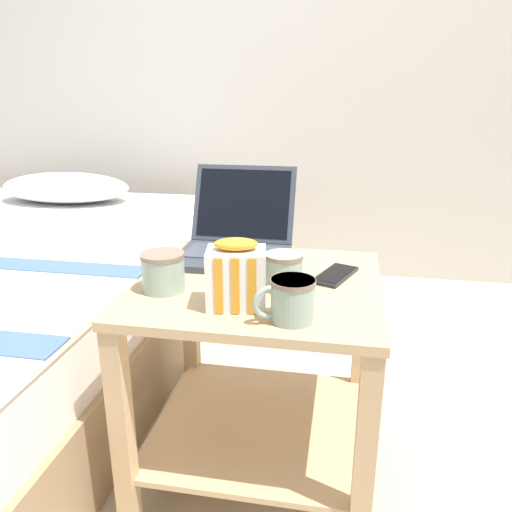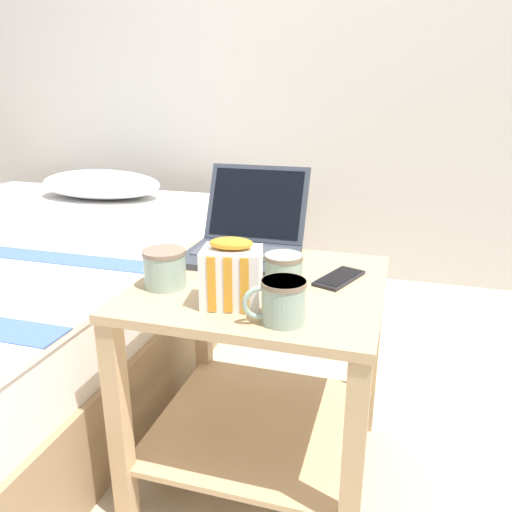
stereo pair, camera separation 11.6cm
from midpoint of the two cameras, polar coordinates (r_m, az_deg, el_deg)
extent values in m
plane|color=tan|center=(1.52, 2.86, -22.89)|extent=(8.00, 8.00, 0.00)
cube|color=beige|center=(2.76, 12.08, 23.33)|extent=(8.00, 0.05, 2.50)
ellipsoid|color=silver|center=(2.68, -16.15, 7.89)|extent=(0.65, 0.36, 0.14)
cube|color=tan|center=(1.23, 3.27, -3.47)|extent=(0.59, 0.57, 0.02)
cube|color=tan|center=(1.43, 2.96, -18.71)|extent=(0.55, 0.53, 0.02)
cube|color=tan|center=(1.24, -12.70, -18.40)|extent=(0.04, 0.04, 0.53)
cube|color=tan|center=(1.13, 14.12, -22.99)|extent=(0.04, 0.04, 0.53)
cube|color=tan|center=(1.64, -4.01, -8.24)|extent=(0.04, 0.04, 0.53)
cube|color=tan|center=(1.55, 15.14, -10.50)|extent=(0.04, 0.04, 0.53)
cube|color=#333842|center=(1.37, 0.52, -0.13)|extent=(0.30, 0.24, 0.02)
cube|color=#424751|center=(1.38, 0.72, 0.51)|extent=(0.26, 0.13, 0.00)
cube|color=#424751|center=(1.31, -0.27, -0.59)|extent=(0.09, 0.05, 0.00)
cube|color=#333842|center=(1.50, 2.30, 6.00)|extent=(0.30, 0.10, 0.21)
cube|color=black|center=(1.49, 2.26, 6.05)|extent=(0.27, 0.09, 0.19)
cube|color=yellow|center=(1.51, 1.54, 6.32)|extent=(0.04, 0.02, 0.04)
cube|color=green|center=(1.51, 0.88, 5.47)|extent=(0.03, 0.01, 0.02)
cube|color=blue|center=(1.48, 5.59, 5.76)|extent=(0.05, 0.02, 0.03)
cylinder|color=#8CA593|center=(1.00, 6.48, -5.25)|extent=(0.09, 0.09, 0.09)
cylinder|color=#7F6B56|center=(0.99, 6.56, -3.14)|extent=(0.09, 0.09, 0.01)
cylinder|color=black|center=(0.99, 6.54, -3.62)|extent=(0.08, 0.08, 0.01)
torus|color=#8CA593|center=(0.99, 3.77, -5.40)|extent=(0.07, 0.04, 0.07)
cylinder|color=#8CA593|center=(1.16, 6.01, -1.94)|extent=(0.09, 0.09, 0.09)
cylinder|color=#7F6B56|center=(1.15, 6.07, -0.14)|extent=(0.09, 0.09, 0.01)
cylinder|color=black|center=(1.15, 6.06, -0.57)|extent=(0.08, 0.08, 0.01)
torus|color=#8CA593|center=(1.17, 3.74, -1.59)|extent=(0.07, 0.01, 0.07)
cylinder|color=#8CA593|center=(1.19, -7.66, -1.46)|extent=(0.10, 0.10, 0.09)
cylinder|color=#7F6B56|center=(1.17, -7.75, 0.40)|extent=(0.10, 0.10, 0.01)
cylinder|color=black|center=(1.18, -7.73, -0.01)|extent=(0.09, 0.09, 0.01)
torus|color=#8CA593|center=(1.24, -7.55, -0.52)|extent=(0.04, 0.07, 0.07)
cube|color=white|center=(1.07, 0.28, -2.49)|extent=(0.14, 0.11, 0.13)
cube|color=orange|center=(1.03, -1.92, -3.37)|extent=(0.02, 0.01, 0.12)
cube|color=orange|center=(1.03, -0.01, -3.45)|extent=(0.02, 0.01, 0.12)
cube|color=orange|center=(1.02, 1.90, -3.54)|extent=(0.02, 0.01, 0.12)
ellipsoid|color=orange|center=(1.05, 0.29, 1.41)|extent=(0.10, 0.07, 0.03)
cube|color=black|center=(1.26, 12.10, -2.54)|extent=(0.12, 0.17, 0.01)
cube|color=black|center=(1.26, 12.12, -2.32)|extent=(0.10, 0.15, 0.00)
camera|label=1|loc=(0.06, -87.14, 0.96)|focal=35.00mm
camera|label=2|loc=(0.06, 92.86, -0.96)|focal=35.00mm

